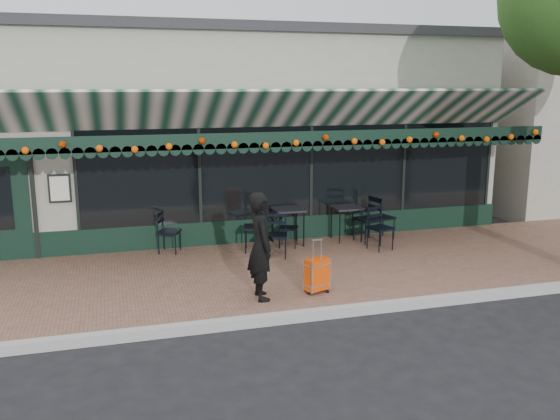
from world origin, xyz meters
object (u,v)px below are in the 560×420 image
object	(u,v)px
woman	(261,246)
cafe_table_b	(288,212)
chair_b_right	(289,228)
suitcase	(317,275)
chair_a_right	(382,218)
chair_a_left	(367,219)
chair_a_front	(380,228)
chair_b_left	(256,228)
cafe_table_a	(347,210)
chair_solo	(169,232)
chair_b_front	(277,236)

from	to	relation	value
woman	cafe_table_b	xyz separation A→B (m)	(1.33, 2.96, -0.16)
cafe_table_b	chair_b_right	world-z (taller)	chair_b_right
woman	suitcase	world-z (taller)	woman
chair_a_right	chair_a_left	bearing A→B (deg)	93.98
chair_a_right	chair_b_right	bearing A→B (deg)	79.11
chair_a_front	chair_b_left	world-z (taller)	chair_b_left
chair_a_right	chair_b_left	xyz separation A→B (m)	(-2.87, -0.19, 0.02)
woman	chair_a_left	xyz separation A→B (m)	(3.03, 2.72, -0.37)
cafe_table_a	chair_b_left	size ratio (longest dim) A/B	0.76
suitcase	chair_b_left	world-z (taller)	chair_b_left
cafe_table_b	chair_a_left	xyz separation A→B (m)	(1.69, -0.24, -0.21)
chair_a_front	chair_solo	world-z (taller)	chair_a_front
woman	chair_b_front	xyz separation A→B (m)	(0.85, 2.12, -0.43)
cafe_table_b	woman	bearing A→B (deg)	-114.30
cafe_table_a	chair_a_left	bearing A→B (deg)	-30.70
chair_solo	cafe_table_a	bearing A→B (deg)	-68.23
chair_a_right	woman	bearing A→B (deg)	116.86
cafe_table_b	chair_b_right	xyz separation A→B (m)	(-0.05, -0.19, -0.31)
suitcase	chair_b_right	bearing A→B (deg)	61.91
chair_a_right	chair_a_front	xyz separation A→B (m)	(-0.41, -0.79, -0.02)
chair_b_right	cafe_table_a	bearing A→B (deg)	-58.25
cafe_table_b	chair_b_front	xyz separation A→B (m)	(-0.48, -0.83, -0.27)
cafe_table_b	chair_b_front	distance (m)	1.00
suitcase	chair_a_left	xyz separation A→B (m)	(2.10, 2.72, 0.19)
cafe_table_a	cafe_table_b	bearing A→B (deg)	179.57
chair_a_left	chair_b_left	world-z (taller)	chair_b_left
woman	chair_solo	size ratio (longest dim) A/B	2.04
chair_a_left	chair_b_right	xyz separation A→B (m)	(-1.74, 0.05, -0.09)
cafe_table_b	chair_b_left	xyz separation A→B (m)	(-0.78, -0.31, -0.21)
chair_a_front	chair_b_right	size ratio (longest dim) A/B	1.14
suitcase	chair_b_front	world-z (taller)	suitcase
chair_b_left	chair_b_right	size ratio (longest dim) A/B	1.25
woman	suitcase	bearing A→B (deg)	-90.17
chair_b_left	cafe_table_a	bearing A→B (deg)	113.05
cafe_table_a	chair_b_front	size ratio (longest dim) A/B	0.87
chair_a_left	chair_b_right	world-z (taller)	chair_a_left
chair_a_left	chair_b_right	bearing A→B (deg)	-106.39
chair_a_front	chair_b_left	bearing A→B (deg)	150.11
suitcase	chair_b_front	size ratio (longest dim) A/B	1.05
suitcase	chair_b_right	distance (m)	2.79
suitcase	chair_a_left	world-z (taller)	chair_a_left
chair_a_left	chair_b_front	bearing A→B (deg)	-89.45
chair_b_front	chair_solo	bearing A→B (deg)	172.87
chair_a_right	chair_b_right	size ratio (longest dim) A/B	1.19
woman	chair_a_left	size ratio (longest dim) A/B	1.76
chair_b_right	cafe_table_b	bearing A→B (deg)	10.35
chair_a_right	chair_a_front	world-z (taller)	chair_a_right
chair_b_left	chair_solo	world-z (taller)	chair_b_left
cafe_table_a	chair_b_front	distance (m)	1.98
chair_solo	suitcase	bearing A→B (deg)	-122.95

